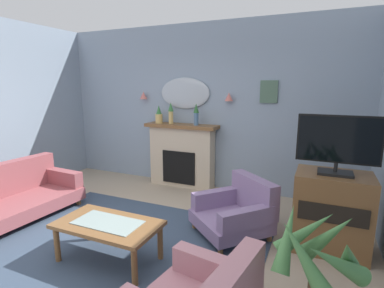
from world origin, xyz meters
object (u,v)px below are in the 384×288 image
object	(u,v)px
wall_sconce_left	(144,95)
tv_cabinet	(331,212)
fireplace	(182,156)
framed_picture	(269,92)
mantel_vase_right	(196,113)
floral_couch	(11,197)
tv_flatscreen	(338,143)
wall_sconce_right	(229,97)
wall_mirror	(185,93)
mantel_vase_left	(171,112)
mantel_vase_centre	(159,116)
armchair_beside_couch	(237,211)
potted_plant_corner_palm	(313,284)
coffee_table	(108,227)

from	to	relation	value
wall_sconce_left	tv_cabinet	xyz separation A→B (m)	(3.35, -1.38, -1.21)
fireplace	framed_picture	bearing A→B (deg)	5.77
framed_picture	wall_sconce_left	bearing A→B (deg)	-178.54
mantel_vase_right	floral_couch	world-z (taller)	mantel_vase_right
framed_picture	tv_flatscreen	size ratio (longest dim) A/B	0.43
mantel_vase_right	tv_flatscreen	xyz separation A→B (m)	(2.20, -1.28, -0.12)
fireplace	framed_picture	xyz separation A→B (m)	(1.50, 0.15, 1.18)
wall_sconce_right	tv_flatscreen	world-z (taller)	wall_sconce_right
wall_mirror	mantel_vase_left	bearing A→B (deg)	-139.64
floral_couch	mantel_vase_centre	bearing A→B (deg)	62.73
mantel_vase_right	armchair_beside_couch	bearing A→B (deg)	-49.81
tv_cabinet	tv_flatscreen	world-z (taller)	tv_flatscreen
mantel_vase_right	armchair_beside_couch	world-z (taller)	mantel_vase_right
mantel_vase_left	wall_sconce_right	world-z (taller)	wall_sconce_right
tv_cabinet	floral_couch	bearing A→B (deg)	-166.92
tv_cabinet	potted_plant_corner_palm	distance (m)	1.53
fireplace	framed_picture	distance (m)	1.91
mantel_vase_centre	framed_picture	xyz separation A→B (m)	(1.95, 0.18, 0.45)
mantel_vase_right	tv_flatscreen	size ratio (longest dim) A/B	0.45
wall_mirror	framed_picture	world-z (taller)	wall_mirror
wall_mirror	framed_picture	size ratio (longest dim) A/B	2.67
wall_sconce_right	framed_picture	world-z (taller)	framed_picture
tv_cabinet	tv_flatscreen	size ratio (longest dim) A/B	1.07
wall_mirror	potted_plant_corner_palm	size ratio (longest dim) A/B	0.92
fireplace	armchair_beside_couch	distance (m)	2.00
floral_couch	tv_flatscreen	bearing A→B (deg)	12.80
wall_mirror	tv_cabinet	size ratio (longest dim) A/B	1.07
potted_plant_corner_palm	floral_couch	bearing A→B (deg)	171.79
floral_couch	tv_cabinet	world-z (taller)	tv_cabinet
floral_couch	fireplace	bearing A→B (deg)	54.61
mantel_vase_centre	tv_flatscreen	distance (m)	3.21
fireplace	mantel_vase_right	world-z (taller)	mantel_vase_right
mantel_vase_left	coffee_table	bearing A→B (deg)	-77.71
fireplace	coffee_table	distance (m)	2.53
wall_sconce_right	potted_plant_corner_palm	xyz separation A→B (m)	(1.50, -2.89, -1.13)
fireplace	framed_picture	world-z (taller)	framed_picture
armchair_beside_couch	coffee_table	bearing A→B (deg)	-134.01
fireplace	floral_couch	xyz separation A→B (m)	(-1.59, -2.23, -0.25)
framed_picture	potted_plant_corner_palm	bearing A→B (deg)	-73.92
fireplace	mantel_vase_centre	bearing A→B (deg)	-176.40
armchair_beside_couch	potted_plant_corner_palm	world-z (taller)	potted_plant_corner_palm
mantel_vase_centre	wall_sconce_left	distance (m)	0.55
mantel_vase_right	framed_picture	bearing A→B (deg)	8.53
wall_sconce_right	tv_flatscreen	xyz separation A→B (m)	(1.65, -1.40, -0.41)
wall_mirror	floral_couch	size ratio (longest dim) A/B	0.55
floral_couch	framed_picture	bearing A→B (deg)	37.69
floral_couch	wall_sconce_left	bearing A→B (deg)	72.41
wall_mirror	tv_flatscreen	world-z (taller)	wall_mirror
framed_picture	mantel_vase_right	bearing A→B (deg)	-171.47
framed_picture	armchair_beside_couch	xyz separation A→B (m)	(-0.07, -1.52, -1.44)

